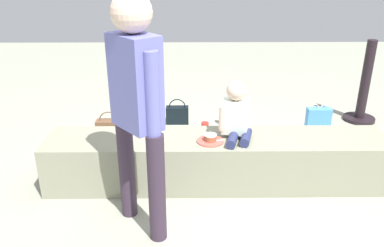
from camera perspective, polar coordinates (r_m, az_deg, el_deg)
The scene contains 13 objects.
ground_plane at distance 3.49m, azimuth 3.44°, elevation -8.37°, with size 12.00×12.00×0.00m, color #969A86.
concrete_ledge at distance 3.39m, azimuth 3.52°, elevation -5.31°, with size 2.85×0.50×0.42m, color gray.
child_seated at distance 3.23m, azimuth 6.40°, elevation 1.41°, with size 0.29×0.34×0.48m.
adult_standing at distance 2.55m, azimuth -8.00°, elevation 3.75°, with size 0.37×0.40×1.64m.
cake_plate at distance 3.21m, azimuth 2.66°, elevation -2.29°, with size 0.22×0.22×0.07m.
gift_bag at distance 4.44m, azimuth 17.62°, elevation 0.10°, with size 0.25×0.11×0.38m.
railing_post at distance 5.03m, azimuth 23.43°, elevation 4.10°, with size 0.36×0.36×0.96m.
water_bottle_near_gift at distance 4.59m, azimuth 4.62°, elevation 1.06°, with size 0.07×0.07×0.23m.
water_bottle_far_side at distance 4.15m, azimuth -7.84°, elevation -1.58°, with size 0.07×0.07×0.23m.
party_cup_red at distance 4.45m, azimuth 1.87°, elevation -0.42°, with size 0.08×0.08×0.10m, color red.
cake_box_white at distance 3.89m, azimuth 0.88°, elevation -3.73°, with size 0.26×0.31×0.13m, color white.
handbag_black_leather at distance 4.62m, azimuth -2.12°, elevation 1.30°, with size 0.26×0.11×0.30m.
handbag_brown_canvas at distance 4.26m, azimuth -11.77°, elevation -0.91°, with size 0.27×0.12×0.33m.
Camera 1 is at (-0.24, -2.97, 1.82)m, focal length 37.10 mm.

